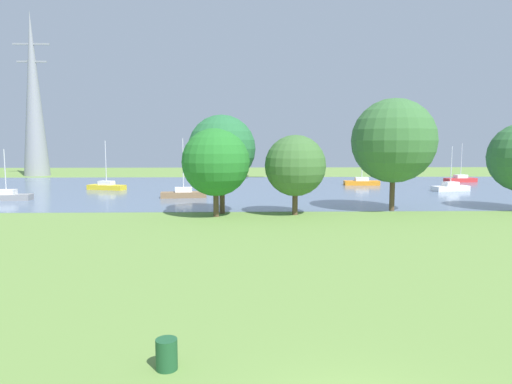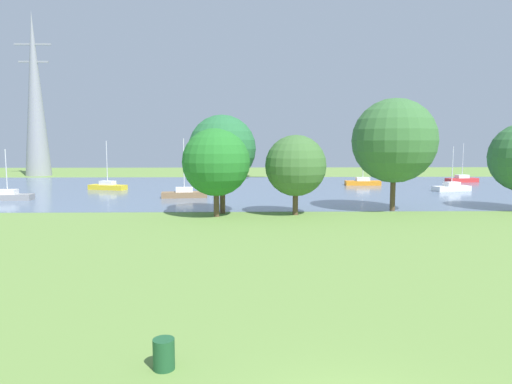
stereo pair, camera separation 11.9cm
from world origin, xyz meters
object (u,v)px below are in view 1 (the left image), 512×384
Objects in this scene: sailboat_brown at (184,193)px; tree_mid_shore at (216,162)px; sailboat_green at (210,179)px; sailboat_orange at (362,182)px; litter_bin at (167,354)px; sailboat_yellow at (107,186)px; tree_west_far at (295,166)px; tree_east_near at (394,141)px; electricity_pylon at (33,94)px; sailboat_red at (460,179)px; sailboat_gray at (6,196)px; tree_east_far at (222,149)px; sailboat_white at (450,187)px.

tree_mid_shore is at bearing -71.81° from sailboat_brown.
tree_mid_shore reaches higher than sailboat_green.
sailboat_green is at bearing 161.99° from sailboat_orange.
sailboat_orange is (18.43, 51.51, 0.07)m from litter_bin.
sailboat_yellow is 0.97× the size of sailboat_brown.
sailboat_green is at bearing 93.03° from litter_bin.
tree_west_far reaches higher than sailboat_green.
sailboat_yellow is at bearing 147.73° from tree_east_near.
sailboat_green is 37.42m from electricity_pylon.
sailboat_gray is (-56.69, -20.50, -0.01)m from sailboat_red.
tree_east_near reaches higher than sailboat_yellow.
tree_east_near is (36.89, -8.30, 5.57)m from sailboat_gray.
tree_east_near is 67.46m from electricity_pylon.
sailboat_gray is at bearing 157.29° from tree_east_far.
sailboat_gray is at bearing -170.84° from sailboat_white.
sailboat_yellow is 0.75× the size of tree_east_far.
sailboat_orange is 29.01m from tree_west_far.
sailboat_yellow is 12.68m from sailboat_gray.
sailboat_orange reaches higher than sailboat_green.
sailboat_brown is at bearing 5.96° from sailboat_gray.
sailboat_red is 0.89× the size of tree_west_far.
tree_mid_shore is (-0.16, 24.69, 3.92)m from litter_bin.
sailboat_red is 35.39m from tree_east_near.
sailboat_orange reaches higher than sailboat_red.
sailboat_red is (34.57, 56.20, 0.05)m from litter_bin.
electricity_pylon reaches higher than tree_west_far.
sailboat_brown is 0.90× the size of tree_mid_shore.
sailboat_yellow is 50.66m from sailboat_red.
sailboat_green is at bearing 45.57° from sailboat_yellow.
tree_east_near reaches higher than sailboat_green.
tree_west_far is at bearing -19.91° from sailboat_gray.
sailboat_brown is 17.83m from sailboat_gray.
tree_east_far reaches higher than tree_mid_shore.
sailboat_green is at bearing 105.69° from tree_west_far.
tree_west_far is (-28.38, -30.75, 3.55)m from sailboat_red.
sailboat_gray is 41.09m from electricity_pylon.
sailboat_gray is 24.86m from tree_mid_shore.
tree_west_far is at bearing -8.54° from tree_east_far.
litter_bin is 41.99m from sailboat_gray.
litter_bin is 0.12× the size of tree_west_far.
tree_east_far is (4.63, -11.21, 4.88)m from sailboat_brown.
sailboat_white is (27.32, 43.67, 0.05)m from litter_bin.
electricity_pylon is (-41.23, 46.66, 10.43)m from tree_west_far.
sailboat_red is at bearing -12.87° from electricity_pylon.
litter_bin is at bearing -71.92° from sailboat_yellow.
electricity_pylon is (-19.93, 25.84, 13.98)m from sailboat_yellow.
electricity_pylon is (-53.47, 20.59, 13.96)m from sailboat_orange.
tree_east_far is 58.50m from electricity_pylon.
sailboat_green is at bearing 153.98° from sailboat_white.
litter_bin is 0.03× the size of electricity_pylon.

